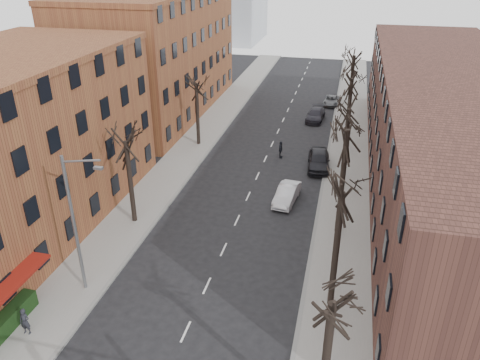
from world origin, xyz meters
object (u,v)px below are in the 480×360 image
Objects in this scene: parked_car_mid at (316,115)px; pedestrian_a at (25,322)px; silver_sedan at (287,194)px; parked_car_near at (319,160)px.

pedestrian_a is at bearing -102.60° from parked_car_mid.
parked_car_mid is (0.50, 20.91, -0.02)m from silver_sedan.
parked_car_mid is at bearing 71.44° from pedestrian_a.
parked_car_near is 13.78m from parked_car_mid.
pedestrian_a reaches higher than parked_car_near.
pedestrian_a reaches higher than parked_car_mid.
silver_sedan is at bearing 55.95° from pedestrian_a.
parked_car_near reaches higher than parked_car_mid.
pedestrian_a is at bearing -116.18° from silver_sedan.
parked_car_mid is at bearing 95.18° from silver_sedan.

